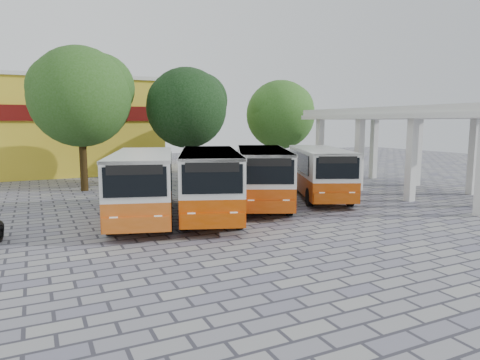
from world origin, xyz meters
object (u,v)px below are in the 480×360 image
bus_far_left (143,181)px  bus_far_right (320,170)px  bus_centre_right (262,173)px  bus_centre_left (210,179)px

bus_far_left → bus_far_right: 10.82m
bus_centre_right → bus_far_right: bearing=30.6°
bus_far_left → bus_centre_left: 3.12m
bus_centre_left → bus_far_left: bearing=-172.6°
bus_far_left → bus_centre_left: bearing=3.9°
bus_far_left → bus_far_right: bearing=22.2°
bus_far_right → bus_centre_left: bearing=-143.4°
bus_centre_left → bus_centre_right: bus_centre_left is taller
bus_far_left → bus_centre_left: bus_centre_left is taller
bus_centre_right → bus_far_right: (4.12, 0.41, -0.06)m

